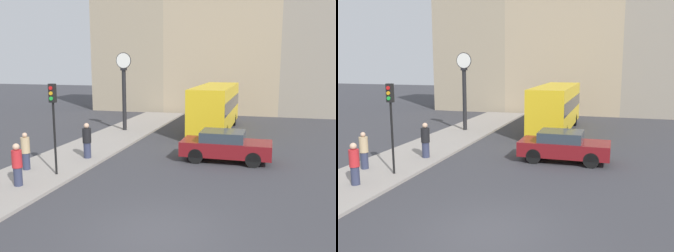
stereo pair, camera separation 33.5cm
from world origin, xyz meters
The scene contains 10 objects.
ground_plane centered at (0.00, 0.00, 0.00)m, with size 120.00×120.00×0.00m, color #38383D.
sidewalk_corner centered at (-6.52, 10.77, 0.06)m, with size 3.57×25.54×0.12m, color gray.
building_row centered at (1.45, 26.57, 7.99)m, with size 28.24×5.00×19.54m.
sedan_car centered at (0.91, 8.29, 0.76)m, with size 4.29×1.86×1.48m.
bus_distant centered at (-0.74, 16.10, 1.78)m, with size 2.33×8.74×3.15m.
traffic_light_near centered at (-5.58, 3.83, 2.82)m, with size 0.26×0.24×3.77m.
street_clock centered at (-6.72, 14.23, 2.90)m, with size 1.07×0.35×5.26m.
pedestrian_tan_coat centered at (-7.22, 4.10, 0.93)m, with size 0.37×0.37×1.64m.
pedestrian_red_top centered at (-6.16, 2.15, 0.94)m, with size 0.38×0.38×1.64m.
pedestrian_black_jacket centered at (-5.61, 6.64, 0.97)m, with size 0.42×0.42×1.72m.
Camera 1 is at (2.97, -9.45, 4.77)m, focal length 40.00 mm.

